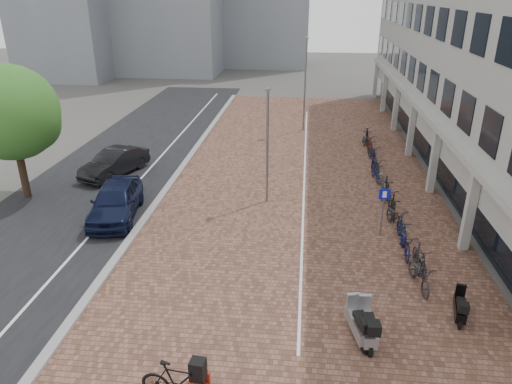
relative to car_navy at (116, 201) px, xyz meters
The scene contains 18 objects.
ground 8.48m from the car_navy, 39.65° to the right, with size 140.00×140.00×0.00m, color #474442.
plaza_brick 10.80m from the car_navy, 37.88° to the left, with size 14.50×42.00×0.04m, color brown.
street_asphalt 7.12m from the car_navy, 110.71° to the left, with size 8.00×50.00×0.03m, color black.
curb 6.80m from the car_navy, 78.05° to the left, with size 0.35×42.00×0.14m, color gray.
lane_line 6.68m from the car_navy, 94.32° to the left, with size 0.12×44.00×0.00m, color white.
parking_line 10.96m from the car_navy, 37.24° to the left, with size 0.10×30.00×0.00m, color white.
office_building 23.44m from the car_navy, 28.60° to the left, with size 8.40×40.00×15.00m.
car_navy is the anchor object (origin of this frame).
car_dark 5.73m from the car_navy, 112.06° to the left, with size 1.56×4.47×1.47m, color black.
hero_bike 11.79m from the car_navy, 61.21° to the right, with size 2.13×0.83×1.47m.
scooter_front 12.81m from the car_navy, 35.18° to the right, with size 0.56×1.78×1.23m, color gray, non-canonical shape.
scooter_mid 15.11m from the car_navy, 23.78° to the right, with size 0.46×1.47×1.01m, color black, non-canonical shape.
scooter_back 13.07m from the car_navy, 34.86° to the right, with size 0.57×1.83×1.26m, color gray, non-canonical shape.
parking_sign 12.08m from the car_navy, ahead, with size 0.46×0.10×2.22m.
lamp_near 7.55m from the car_navy, 19.86° to the left, with size 0.12×0.12×5.65m, color gray.
lamp_far 18.09m from the car_navy, 61.76° to the left, with size 0.12×0.12×6.72m, color slate.
street_tree 6.69m from the car_navy, 160.46° to the left, with size 4.62×4.62×6.71m.
bike_row 13.73m from the car_navy, 20.52° to the left, with size 1.29×20.46×1.05m.
Camera 1 is at (2.12, -13.85, 9.87)m, focal length 33.21 mm.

